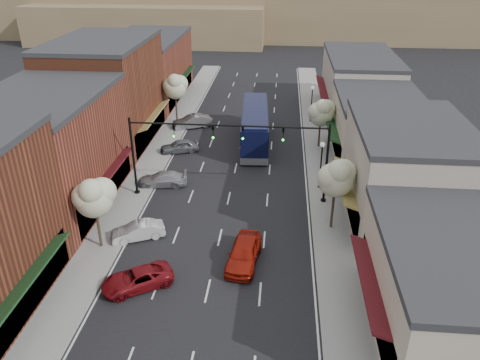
% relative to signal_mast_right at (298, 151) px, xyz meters
% --- Properties ---
extents(ground, '(160.00, 160.00, 0.00)m').
position_rel_signal_mast_right_xyz_m(ground, '(-5.62, -8.00, -4.62)').
color(ground, black).
rests_on(ground, ground).
extents(sidewalk_left, '(2.80, 73.00, 0.15)m').
position_rel_signal_mast_right_xyz_m(sidewalk_left, '(-14.02, 10.50, -4.55)').
color(sidewalk_left, gray).
rests_on(sidewalk_left, ground).
extents(sidewalk_right, '(2.80, 73.00, 0.15)m').
position_rel_signal_mast_right_xyz_m(sidewalk_right, '(2.78, 10.50, -4.55)').
color(sidewalk_right, gray).
rests_on(sidewalk_right, ground).
extents(curb_left, '(0.25, 73.00, 0.17)m').
position_rel_signal_mast_right_xyz_m(curb_left, '(-12.62, 10.50, -4.55)').
color(curb_left, gray).
rests_on(curb_left, ground).
extents(curb_right, '(0.25, 73.00, 0.17)m').
position_rel_signal_mast_right_xyz_m(curb_right, '(1.38, 10.50, -4.55)').
color(curb_right, gray).
rests_on(curb_right, ground).
extents(bldg_left_midnear, '(10.14, 14.10, 9.40)m').
position_rel_signal_mast_right_xyz_m(bldg_left_midnear, '(-19.85, -2.00, 0.03)').
color(bldg_left_midnear, brown).
rests_on(bldg_left_midnear, ground).
extents(bldg_left_midfar, '(10.14, 14.10, 10.90)m').
position_rel_signal_mast_right_xyz_m(bldg_left_midfar, '(-19.86, 12.00, 0.78)').
color(bldg_left_midfar, brown).
rests_on(bldg_left_midfar, ground).
extents(bldg_left_far, '(10.14, 18.10, 8.40)m').
position_rel_signal_mast_right_xyz_m(bldg_left_far, '(-19.84, 28.00, -0.46)').
color(bldg_left_far, brown).
rests_on(bldg_left_far, ground).
extents(bldg_right_near, '(9.14, 12.10, 5.90)m').
position_rel_signal_mast_right_xyz_m(bldg_right_near, '(8.07, -14.00, -1.70)').
color(bldg_right_near, '#BFAE98').
rests_on(bldg_right_near, ground).
extents(bldg_right_midnear, '(9.14, 12.10, 7.90)m').
position_rel_signal_mast_right_xyz_m(bldg_right_midnear, '(8.10, -2.00, -0.72)').
color(bldg_right_midnear, '#ACA193').
rests_on(bldg_right_midnear, ground).
extents(bldg_right_midfar, '(9.14, 12.10, 6.40)m').
position_rel_signal_mast_right_xyz_m(bldg_right_midfar, '(8.08, 10.00, -1.46)').
color(bldg_right_midfar, '#BFAE98').
rests_on(bldg_right_midfar, ground).
extents(bldg_right_far, '(9.14, 16.10, 7.40)m').
position_rel_signal_mast_right_xyz_m(bldg_right_far, '(8.09, 24.00, -0.96)').
color(bldg_right_far, '#ACA193').
rests_on(bldg_right_far, ground).
extents(hill_far, '(120.00, 30.00, 12.00)m').
position_rel_signal_mast_right_xyz_m(hill_far, '(-5.62, 82.00, 1.38)').
color(hill_far, '#7A6647').
rests_on(hill_far, ground).
extents(hill_near, '(50.00, 20.00, 8.00)m').
position_rel_signal_mast_right_xyz_m(hill_near, '(-30.62, 70.00, -0.62)').
color(hill_near, '#7A6647').
rests_on(hill_near, ground).
extents(signal_mast_right, '(8.22, 0.46, 7.00)m').
position_rel_signal_mast_right_xyz_m(signal_mast_right, '(0.00, 0.00, 0.00)').
color(signal_mast_right, black).
rests_on(signal_mast_right, ground).
extents(signal_mast_left, '(8.22, 0.46, 7.00)m').
position_rel_signal_mast_right_xyz_m(signal_mast_left, '(-11.24, 0.00, 0.00)').
color(signal_mast_left, black).
rests_on(signal_mast_left, ground).
extents(tree_right_near, '(2.85, 2.65, 5.95)m').
position_rel_signal_mast_right_xyz_m(tree_right_near, '(2.73, -4.05, -0.17)').
color(tree_right_near, '#47382B').
rests_on(tree_right_near, ground).
extents(tree_right_far, '(2.85, 2.65, 5.43)m').
position_rel_signal_mast_right_xyz_m(tree_right_far, '(2.73, 11.95, -0.63)').
color(tree_right_far, '#47382B').
rests_on(tree_right_far, ground).
extents(tree_left_near, '(2.85, 2.65, 5.69)m').
position_rel_signal_mast_right_xyz_m(tree_left_near, '(-13.87, -8.05, -0.40)').
color(tree_left_near, '#47382B').
rests_on(tree_left_near, ground).
extents(tree_left_far, '(2.85, 2.65, 6.13)m').
position_rel_signal_mast_right_xyz_m(tree_left_far, '(-13.87, 17.95, -0.02)').
color(tree_left_far, '#47382B').
rests_on(tree_left_far, ground).
extents(lamp_post_near, '(0.44, 0.44, 4.44)m').
position_rel_signal_mast_right_xyz_m(lamp_post_near, '(2.18, 2.50, -1.62)').
color(lamp_post_near, black).
rests_on(lamp_post_near, ground).
extents(lamp_post_far, '(0.44, 0.44, 4.44)m').
position_rel_signal_mast_right_xyz_m(lamp_post_far, '(2.18, 20.00, -1.62)').
color(lamp_post_far, black).
rests_on(lamp_post_far, ground).
extents(coach_bus, '(3.42, 12.71, 3.85)m').
position_rel_signal_mast_right_xyz_m(coach_bus, '(-4.19, 12.65, -2.62)').
color(coach_bus, black).
rests_on(coach_bus, ground).
extents(red_hatchback, '(2.50, 5.04, 1.65)m').
position_rel_signal_mast_right_xyz_m(red_hatchback, '(-3.59, -8.91, -3.80)').
color(red_hatchback, maroon).
rests_on(red_hatchback, ground).
extents(parked_car_a, '(4.89, 4.09, 1.24)m').
position_rel_signal_mast_right_xyz_m(parked_car_a, '(-10.09, -12.00, -4.00)').
color(parked_car_a, maroon).
rests_on(parked_car_a, ground).
extents(parked_car_b, '(4.09, 2.82, 1.28)m').
position_rel_signal_mast_right_xyz_m(parked_car_b, '(-11.60, -6.65, -3.98)').
color(parked_car_b, silver).
rests_on(parked_car_b, ground).
extents(parked_car_c, '(4.59, 2.29, 1.28)m').
position_rel_signal_mast_right_xyz_m(parked_car_c, '(-11.82, 1.82, -3.98)').
color(parked_car_c, '#A9A9AF').
rests_on(parked_car_c, ground).
extents(parked_car_d, '(4.25, 2.88, 1.34)m').
position_rel_signal_mast_right_xyz_m(parked_car_d, '(-11.82, 9.35, -3.95)').
color(parked_car_d, slate).
rests_on(parked_car_d, ground).
extents(parked_car_e, '(4.81, 3.50, 1.51)m').
position_rel_signal_mast_right_xyz_m(parked_car_e, '(-11.79, 16.62, -3.87)').
color(parked_car_e, gray).
rests_on(parked_car_e, ground).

